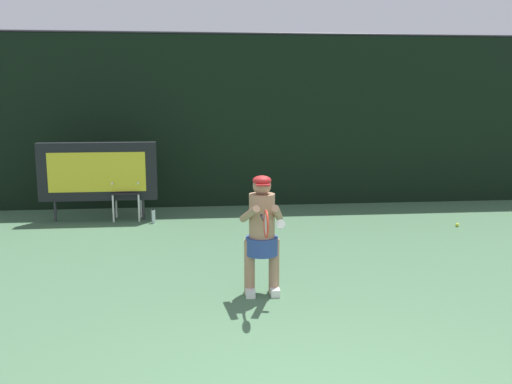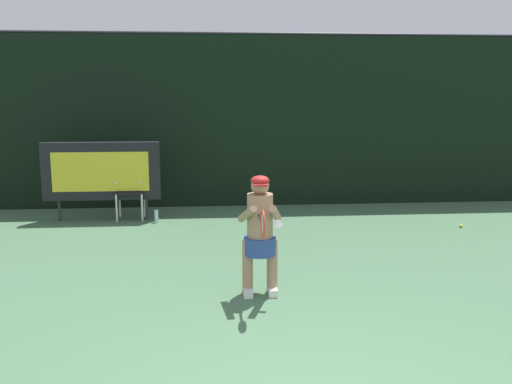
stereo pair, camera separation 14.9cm
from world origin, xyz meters
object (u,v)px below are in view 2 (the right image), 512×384
tennis_ball_loose (461,226)px  tennis_racket (263,224)px  water_bottle (156,216)px  umpire_chair (131,187)px  tennis_player (260,231)px  scoreboard (101,171)px

tennis_ball_loose → tennis_racket: bearing=-137.3°
water_bottle → tennis_ball_loose: (5.56, -0.88, -0.09)m
umpire_chair → water_bottle: (0.52, -0.42, -0.50)m
umpire_chair → tennis_racket: tennis_racket is taller
tennis_racket → tennis_ball_loose: bearing=56.2°
water_bottle → tennis_racket: bearing=-71.0°
tennis_racket → tennis_player: bearing=100.8°
umpire_chair → tennis_player: tennis_player is taller
umpire_chair → tennis_ball_loose: 6.24m
water_bottle → tennis_ball_loose: 5.63m
water_bottle → tennis_ball_loose: water_bottle is taller
scoreboard → tennis_ball_loose: 6.77m
umpire_chair → tennis_ball_loose: (6.08, -1.30, -0.58)m
tennis_player → tennis_ball_loose: (3.96, 3.08, -0.76)m
scoreboard → umpire_chair: bearing=11.0°
scoreboard → tennis_player: scoreboard is taller
umpire_chair → tennis_player: (2.12, -4.38, 0.18)m
tennis_ball_loose → tennis_player: bearing=-142.1°
tennis_player → water_bottle: bearing=112.0°
tennis_racket → tennis_ball_loose: tennis_racket is taller
scoreboard → tennis_ball_loose: (6.60, -1.20, -0.91)m
tennis_player → tennis_ball_loose: 5.07m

